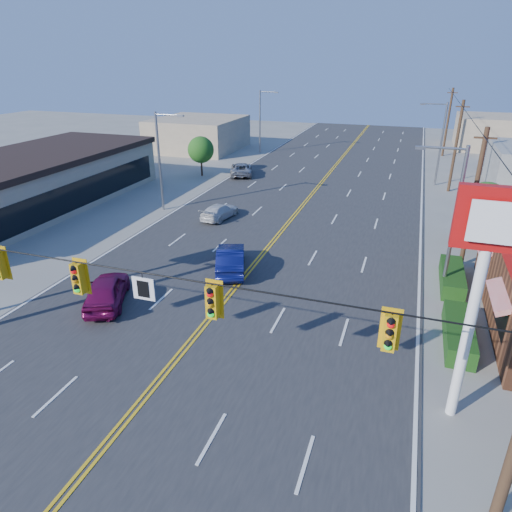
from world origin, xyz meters
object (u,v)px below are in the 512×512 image
(car_silver, at_px, (241,170))
(car_magenta, at_px, (107,291))
(car_blue, at_px, (231,260))
(kfc_pylon, at_px, (483,263))
(car_white, at_px, (220,212))
(signal_span, at_px, (109,298))

(car_silver, bearing_deg, car_magenta, 77.19)
(car_magenta, distance_m, car_blue, 7.41)
(car_silver, bearing_deg, kfc_pylon, 103.12)
(car_blue, bearing_deg, car_white, -83.54)
(signal_span, bearing_deg, car_magenta, 129.49)
(kfc_pylon, xyz_separation_m, car_white, (-16.48, 17.28, -5.46))
(car_white, bearing_deg, kfc_pylon, 142.78)
(car_white, xyz_separation_m, car_silver, (-3.44, 14.09, 0.08))
(kfc_pylon, height_order, car_silver, kfc_pylon)
(kfc_pylon, bearing_deg, car_magenta, 170.70)
(car_blue, distance_m, car_silver, 24.16)
(car_blue, relative_size, car_white, 1.15)
(car_magenta, height_order, car_silver, car_magenta)
(car_blue, xyz_separation_m, car_silver, (-7.87, 22.85, -0.09))
(kfc_pylon, relative_size, car_white, 2.12)
(signal_span, relative_size, kfc_pylon, 2.86)
(car_magenta, relative_size, car_white, 1.12)
(signal_span, bearing_deg, car_white, 104.14)
(car_magenta, xyz_separation_m, car_silver, (-3.26, 28.64, -0.10))
(car_blue, bearing_deg, car_silver, -91.37)
(signal_span, xyz_separation_m, car_magenta, (-5.54, 6.73, -4.12))
(car_blue, relative_size, car_silver, 0.96)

